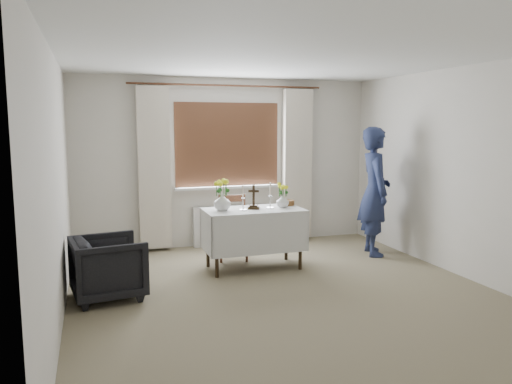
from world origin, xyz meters
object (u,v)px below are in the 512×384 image
wooden_chair (233,228)px  flower_vase_left (222,202)px  altar_table (254,239)px  flower_vase_right (283,201)px  armchair (108,267)px  wooden_cross (254,197)px  person (375,191)px

wooden_chair → flower_vase_left: (-0.27, -0.47, 0.44)m
altar_table → flower_vase_right: bearing=0.6°
wooden_chair → armchair: wooden_chair is taller
wooden_chair → wooden_cross: (0.14, -0.49, 0.48)m
person → flower_vase_right: size_ratio=10.61×
wooden_chair → armchair: 1.97m
altar_table → armchair: bearing=-162.4°
wooden_chair → armchair: size_ratio=1.20×
armchair → flower_vase_right: bearing=-83.6°
person → flower_vase_right: person is taller
wooden_chair → person: bearing=1.3°
armchair → flower_vase_left: bearing=-75.1°
person → wooden_cross: size_ratio=5.87×
wooden_chair → wooden_cross: bearing=-62.6°
armchair → person: person is taller
flower_vase_left → altar_table: bearing=-4.0°
armchair → flower_vase_right: flower_vase_right is taller
altar_table → person: size_ratio=0.69×
armchair → wooden_cross: 1.97m
wooden_chair → person: person is taller
person → flower_vase_left: 2.22m
flower_vase_left → armchair: bearing=-156.8°
person → flower_vase_right: 1.44m
wooden_cross → armchair: bearing=-137.6°
flower_vase_right → armchair: bearing=-165.3°
altar_table → armchair: altar_table is taller
wooden_cross → flower_vase_right: (0.39, -0.01, -0.07)m
armchair → flower_vase_left: 1.61m
person → flower_vase_right: bearing=111.1°
altar_table → wooden_chair: wooden_chair is taller
altar_table → flower_vase_left: 0.63m
flower_vase_left → flower_vase_right: bearing=-1.7°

